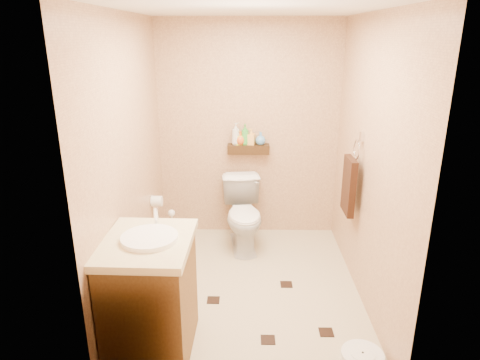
{
  "coord_description": "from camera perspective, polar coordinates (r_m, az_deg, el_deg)",
  "views": [
    {
      "loc": [
        -0.02,
        -3.41,
        2.22
      ],
      "look_at": [
        -0.08,
        0.25,
        0.97
      ],
      "focal_mm": 32.0,
      "sensor_mm": 36.0,
      "label": 1
    }
  ],
  "objects": [
    {
      "name": "ground",
      "position": [
        4.07,
        1.09,
        -14.21
      ],
      "size": [
        2.5,
        2.5,
        0.0
      ],
      "primitive_type": "plane",
      "color": "tan",
      "rests_on": "ground"
    },
    {
      "name": "wall_back",
      "position": [
        4.77,
        1.14,
        6.49
      ],
      "size": [
        2.0,
        0.04,
        2.4
      ],
      "primitive_type": "cube",
      "color": "tan",
      "rests_on": "ground"
    },
    {
      "name": "wall_front",
      "position": [
        2.39,
        1.34,
        -6.44
      ],
      "size": [
        2.0,
        0.04,
        2.4
      ],
      "primitive_type": "cube",
      "color": "tan",
      "rests_on": "ground"
    },
    {
      "name": "wall_left",
      "position": [
        3.69,
        -14.51,
        2.18
      ],
      "size": [
        0.04,
        2.5,
        2.4
      ],
      "primitive_type": "cube",
      "color": "tan",
      "rests_on": "ground"
    },
    {
      "name": "wall_right",
      "position": [
        3.71,
        16.87,
        2.02
      ],
      "size": [
        0.04,
        2.5,
        2.4
      ],
      "primitive_type": "cube",
      "color": "tan",
      "rests_on": "ground"
    },
    {
      "name": "ceiling",
      "position": [
        3.42,
        1.36,
        21.84
      ],
      "size": [
        2.0,
        2.5,
        0.02
      ],
      "primitive_type": "cube",
      "color": "silver",
      "rests_on": "wall_back"
    },
    {
      "name": "wall_shelf",
      "position": [
        4.74,
        1.13,
        4.16
      ],
      "size": [
        0.46,
        0.14,
        0.1
      ],
      "primitive_type": "cube",
      "color": "#38230F",
      "rests_on": "wall_back"
    },
    {
      "name": "floor_accents",
      "position": [
        4.04,
        1.53,
        -14.51
      ],
      "size": [
        1.35,
        1.44,
        0.01
      ],
      "color": "black",
      "rests_on": "ground"
    },
    {
      "name": "toilet",
      "position": [
        4.63,
        0.52,
        -4.67
      ],
      "size": [
        0.51,
        0.78,
        0.75
      ],
      "primitive_type": "imported",
      "rotation": [
        0.0,
        0.0,
        0.12
      ],
      "color": "white",
      "rests_on": "ground"
    },
    {
      "name": "vanity",
      "position": [
        3.22,
        -11.8,
        -14.72
      ],
      "size": [
        0.62,
        0.75,
        1.03
      ],
      "rotation": [
        0.0,
        0.0,
        -0.03
      ],
      "color": "brown",
      "rests_on": "ground"
    },
    {
      "name": "bathroom_scale",
      "position": [
        3.44,
        16.01,
        -21.66
      ],
      "size": [
        0.32,
        0.32,
        0.06
      ],
      "rotation": [
        0.0,
        0.0,
        -0.07
      ],
      "color": "white",
      "rests_on": "ground"
    },
    {
      "name": "toilet_brush",
      "position": [
        4.74,
        -8.97,
        -7.22
      ],
      "size": [
        0.1,
        0.1,
        0.45
      ],
      "color": "#175F5E",
      "rests_on": "ground"
    },
    {
      "name": "towel_ring",
      "position": [
        3.99,
        14.4,
        -0.42
      ],
      "size": [
        0.12,
        0.3,
        0.76
      ],
      "color": "silver",
      "rests_on": "wall_right"
    },
    {
      "name": "toilet_paper",
      "position": [
        4.47,
        -11.04,
        -2.78
      ],
      "size": [
        0.12,
        0.11,
        0.12
      ],
      "color": "white",
      "rests_on": "wall_left"
    },
    {
      "name": "bottle_a",
      "position": [
        4.7,
        -0.57,
        6.18
      ],
      "size": [
        0.13,
        0.13,
        0.24
      ],
      "primitive_type": "imported",
      "rotation": [
        0.0,
        0.0,
        2.3
      ],
      "color": "beige",
      "rests_on": "wall_shelf"
    },
    {
      "name": "bottle_b",
      "position": [
        4.71,
        -0.16,
        5.67
      ],
      "size": [
        0.08,
        0.08,
        0.16
      ],
      "primitive_type": "imported",
      "rotation": [
        0.0,
        0.0,
        0.12
      ],
      "color": "yellow",
      "rests_on": "wall_shelf"
    },
    {
      "name": "bottle_c",
      "position": [
        4.71,
        0.05,
        5.64
      ],
      "size": [
        0.14,
        0.14,
        0.15
      ],
      "primitive_type": "imported",
      "rotation": [
        0.0,
        0.0,
        1.75
      ],
      "color": "#D25918",
      "rests_on": "wall_shelf"
    },
    {
      "name": "bottle_d",
      "position": [
        4.7,
        0.68,
        6.09
      ],
      "size": [
        0.1,
        0.1,
        0.23
      ],
      "primitive_type": "imported",
      "rotation": [
        0.0,
        0.0,
        3.25
      ],
      "color": "green",
      "rests_on": "wall_shelf"
    },
    {
      "name": "bottle_e",
      "position": [
        4.7,
        1.5,
        5.8
      ],
      "size": [
        0.1,
        0.1,
        0.18
      ],
      "primitive_type": "imported",
      "rotation": [
        0.0,
        0.0,
        4.44
      ],
      "color": "#E9AB4D",
      "rests_on": "wall_shelf"
    },
    {
      "name": "bottle_f",
      "position": [
        4.71,
        2.76,
        5.57
      ],
      "size": [
        0.16,
        0.16,
        0.14
      ],
      "primitive_type": "imported",
      "rotation": [
        0.0,
        0.0,
        3.93
      ],
      "color": "#4D86C1",
      "rests_on": "wall_shelf"
    }
  ]
}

